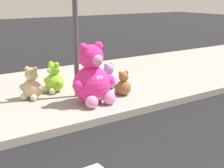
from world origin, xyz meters
name	(u,v)px	position (x,y,z in m)	size (l,w,h in m)	color
sidewalk	(21,98)	(0.00, 5.20, 0.07)	(28.00, 4.40, 0.15)	#9E9B93
sign_pole	(75,18)	(1.00, 4.40, 1.85)	(0.56, 0.11, 3.20)	#4C4C51
plush_pink_large	(93,79)	(1.04, 3.81, 0.65)	(0.97, 0.85, 1.26)	#F22D93
plush_lavender	(108,78)	(1.93, 4.55, 0.40)	(0.48, 0.43, 0.63)	#B28CD8
plush_tan	(32,86)	(0.12, 4.81, 0.43)	(0.51, 0.50, 0.70)	tan
plush_brown	(123,85)	(1.89, 3.90, 0.37)	(0.43, 0.39, 0.56)	olive
plush_lime	(54,80)	(0.71, 4.99, 0.43)	(0.50, 0.53, 0.71)	#8CD133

